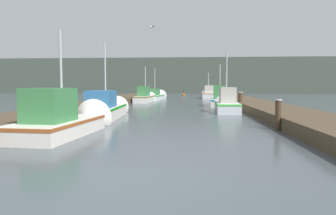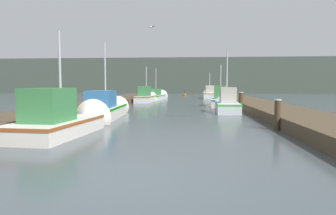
% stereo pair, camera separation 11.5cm
% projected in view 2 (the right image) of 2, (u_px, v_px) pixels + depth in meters
% --- Properties ---
extents(ground_plane, '(200.00, 200.00, 0.00)m').
position_uv_depth(ground_plane, '(125.00, 185.00, 5.02)').
color(ground_plane, '#424C51').
extents(dock_left, '(2.78, 40.00, 0.47)m').
position_uv_depth(dock_left, '(96.00, 105.00, 21.37)').
color(dock_left, '#4C3D2B').
rests_on(dock_left, ground_plane).
extents(dock_right, '(2.78, 40.00, 0.47)m').
position_uv_depth(dock_right, '(260.00, 106.00, 20.44)').
color(dock_right, '#4C3D2B').
rests_on(dock_right, ground_plane).
extents(distant_shore_ridge, '(120.00, 16.00, 6.95)m').
position_uv_depth(distant_shore_ridge, '(187.00, 77.00, 65.49)').
color(distant_shore_ridge, '#424C42').
rests_on(distant_shore_ridge, ground_plane).
extents(fishing_boat_0, '(2.07, 5.00, 4.03)m').
position_uv_depth(fishing_boat_0, '(66.00, 120.00, 10.49)').
color(fishing_boat_0, silver).
rests_on(fishing_boat_0, ground_plane).
extents(fishing_boat_1, '(1.73, 5.89, 4.21)m').
position_uv_depth(fishing_boat_1, '(107.00, 108.00, 15.66)').
color(fishing_boat_1, silver).
rests_on(fishing_boat_1, ground_plane).
extents(fishing_boat_2, '(1.53, 5.64, 4.06)m').
position_uv_depth(fishing_boat_2, '(226.00, 104.00, 19.22)').
color(fishing_boat_2, silver).
rests_on(fishing_boat_2, ground_plane).
extents(fishing_boat_3, '(1.85, 6.10, 3.64)m').
position_uv_depth(fishing_boat_3, '(220.00, 99.00, 24.37)').
color(fishing_boat_3, silver).
rests_on(fishing_boat_3, ground_plane).
extents(fishing_boat_4, '(1.52, 5.99, 3.79)m').
position_uv_depth(fishing_boat_4, '(147.00, 97.00, 29.69)').
color(fishing_boat_4, silver).
rests_on(fishing_boat_4, ground_plane).
extents(fishing_boat_5, '(2.17, 6.61, 4.08)m').
position_uv_depth(fishing_boat_5, '(157.00, 96.00, 34.93)').
color(fishing_boat_5, silver).
rests_on(fishing_boat_5, ground_plane).
extents(fishing_boat_6, '(1.68, 5.15, 3.64)m').
position_uv_depth(fishing_boat_6, '(209.00, 94.00, 37.86)').
color(fishing_boat_6, silver).
rests_on(fishing_boat_6, ground_plane).
extents(mooring_piling_0, '(0.28, 0.28, 1.37)m').
position_uv_depth(mooring_piling_0, '(235.00, 97.00, 24.27)').
color(mooring_piling_0, '#473523').
rests_on(mooring_piling_0, ground_plane).
extents(mooring_piling_1, '(0.36, 0.36, 1.18)m').
position_uv_depth(mooring_piling_1, '(241.00, 100.00, 20.71)').
color(mooring_piling_1, '#473523').
rests_on(mooring_piling_1, ground_plane).
extents(mooring_piling_2, '(0.36, 0.36, 1.26)m').
position_uv_depth(mooring_piling_2, '(107.00, 101.00, 19.43)').
color(mooring_piling_2, '#473523').
rests_on(mooring_piling_2, ground_plane).
extents(mooring_piling_3, '(0.26, 0.26, 1.14)m').
position_uv_depth(mooring_piling_3, '(277.00, 115.00, 11.08)').
color(mooring_piling_3, '#473523').
rests_on(mooring_piling_3, ground_plane).
extents(channel_buoy, '(0.44, 0.44, 0.94)m').
position_uv_depth(channel_buoy, '(185.00, 95.00, 46.68)').
color(channel_buoy, '#BF6513').
rests_on(channel_buoy, ground_plane).
extents(seagull_lead, '(0.53, 0.40, 0.12)m').
position_uv_depth(seagull_lead, '(151.00, 27.00, 19.14)').
color(seagull_lead, white).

